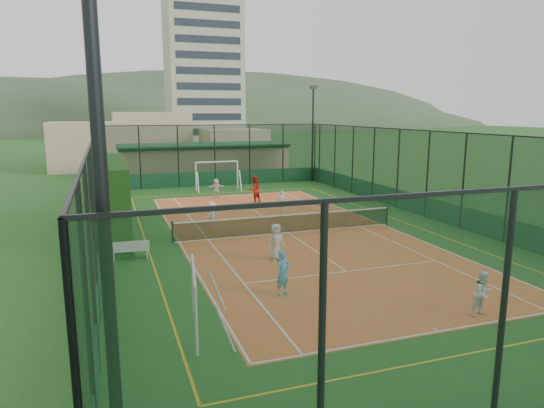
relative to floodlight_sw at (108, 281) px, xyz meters
The scene contains 21 objects.
ground 19.15m from the floodlight_sw, 62.61° to the left, with size 300.00×300.00×0.00m, color #1C521E.
court_slab 19.14m from the floodlight_sw, 62.61° to the left, with size 11.17×23.97×0.01m, color #CD5C2D.
tennis_net 19.04m from the floodlight_sw, 62.61° to the left, with size 11.67×0.12×1.06m, color black, non-canonical shape.
perimeter_fence 18.77m from the floodlight_sw, 62.61° to the left, with size 18.12×34.12×5.00m, color black, non-canonical shape.
floodlight_sw is the anchor object (origin of this frame).
floodlight_ne 37.39m from the floodlight_sw, 62.61° to the left, with size 0.60×0.26×8.25m, color black, non-canonical shape.
clubhouse 39.63m from the floodlight_sw, 77.44° to the left, with size 15.20×7.20×3.15m, color tan, non-canonical shape.
apartment_tower 101.31m from the floodlight_sw, 78.20° to the left, with size 15.00×12.00×30.00m, color beige.
distant_hills 166.87m from the floodlight_sw, 87.04° to the left, with size 200.00×60.00×24.00m, color #384C33, non-canonical shape.
hedge_left 18.98m from the floodlight_sw, 89.09° to the left, with size 1.29×8.58×3.76m, color black.
white_bench 15.01m from the floodlight_sw, 86.85° to the left, with size 1.53×0.42×0.86m, color white, non-canonical shape.
futsal_goal_near 7.96m from the floodlight_sw, 72.82° to the left, with size 0.82×2.83×1.83m, color white, non-canonical shape.
futsal_goal_far 32.52m from the floodlight_sw, 75.25° to the left, with size 3.43×0.99×2.21m, color white, non-canonical shape.
child_near_left 14.51m from the floodlight_sw, 62.46° to the left, with size 0.75×0.49×1.53m, color silver.
child_near_mid 10.81m from the floodlight_sw, 58.09° to the left, with size 0.57×0.37×1.56m, color #489ACD.
child_near_right 12.23m from the floodlight_sw, 26.23° to the left, with size 0.68×0.53×1.40m, color white.
child_far_left 20.28m from the floodlight_sw, 74.76° to the left, with size 0.86×0.50×1.34m, color silver.
child_far_right 23.67m from the floodlight_sw, 64.79° to the left, with size 0.82×0.34×1.39m, color white.
child_far_back 29.18m from the floodlight_sw, 75.14° to the left, with size 1.26×0.40×1.36m, color white.
coach 26.80m from the floodlight_sw, 69.39° to the left, with size 0.90×0.70×1.86m, color #A82211.
tennis_balls 20.99m from the floodlight_sw, 61.27° to the left, with size 3.28×1.43×0.07m.
Camera 1 is at (-8.53, -22.36, 6.09)m, focal length 32.00 mm.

